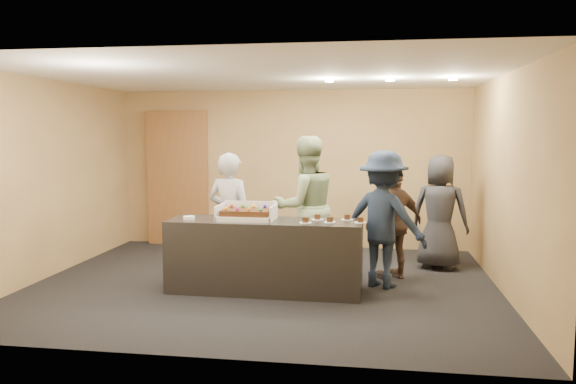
% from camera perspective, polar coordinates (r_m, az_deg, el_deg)
% --- Properties ---
extents(room, '(6.04, 6.00, 2.70)m').
position_cam_1_polar(room, '(7.26, -2.48, 1.09)').
color(room, black).
rests_on(room, ground).
extents(serving_counter, '(2.41, 0.73, 0.90)m').
position_cam_1_polar(serving_counter, '(7.03, -2.36, -6.50)').
color(serving_counter, black).
rests_on(serving_counter, floor).
extents(storage_cabinet, '(1.07, 0.15, 2.36)m').
position_cam_1_polar(storage_cabinet, '(10.13, -11.15, 1.42)').
color(storage_cabinet, brown).
rests_on(storage_cabinet, floor).
extents(cake_box, '(0.70, 0.48, 0.21)m').
position_cam_1_polar(cake_box, '(7.01, -4.18, -2.42)').
color(cake_box, white).
rests_on(cake_box, serving_counter).
extents(sheet_cake, '(0.60, 0.41, 0.12)m').
position_cam_1_polar(sheet_cake, '(6.98, -4.23, -2.03)').
color(sheet_cake, '#38190C').
rests_on(sheet_cake, cake_box).
extents(plate_stack, '(0.15, 0.15, 0.04)m').
position_cam_1_polar(plate_stack, '(7.14, -10.03, -2.58)').
color(plate_stack, white).
rests_on(plate_stack, serving_counter).
extents(slice_a, '(0.15, 0.15, 0.07)m').
position_cam_1_polar(slice_a, '(6.73, 1.79, -2.96)').
color(slice_a, white).
rests_on(slice_a, serving_counter).
extents(slice_b, '(0.15, 0.15, 0.07)m').
position_cam_1_polar(slice_b, '(6.97, 3.01, -2.65)').
color(slice_b, white).
rests_on(slice_b, serving_counter).
extents(slice_c, '(0.15, 0.15, 0.07)m').
position_cam_1_polar(slice_c, '(6.77, 4.29, -2.91)').
color(slice_c, white).
rests_on(slice_c, serving_counter).
extents(slice_d, '(0.15, 0.15, 0.07)m').
position_cam_1_polar(slice_d, '(6.99, 6.03, -2.65)').
color(slice_d, white).
rests_on(slice_d, serving_counter).
extents(slice_e, '(0.15, 0.15, 0.07)m').
position_cam_1_polar(slice_e, '(6.79, 7.38, -2.92)').
color(slice_e, white).
rests_on(slice_e, serving_counter).
extents(person_server_grey, '(0.71, 0.55, 1.72)m').
position_cam_1_polar(person_server_grey, '(7.51, -5.91, -2.55)').
color(person_server_grey, '#A9A9AF').
rests_on(person_server_grey, floor).
extents(person_sage_man, '(1.18, 1.10, 1.93)m').
position_cam_1_polar(person_sage_man, '(7.66, 1.78, -1.54)').
color(person_sage_man, '#8FA577').
rests_on(person_sage_man, floor).
extents(person_navy_man, '(1.30, 1.08, 1.75)m').
position_cam_1_polar(person_navy_man, '(7.27, 9.67, -2.74)').
color(person_navy_man, '#1A2539').
rests_on(person_navy_man, floor).
extents(person_brown_extra, '(0.94, 0.82, 1.53)m').
position_cam_1_polar(person_brown_extra, '(7.71, 10.71, -3.12)').
color(person_brown_extra, brown).
rests_on(person_brown_extra, floor).
extents(person_dark_suit, '(0.94, 0.75, 1.67)m').
position_cam_1_polar(person_dark_suit, '(8.43, 15.17, -1.96)').
color(person_dark_suit, '#26272B').
rests_on(person_dark_suit, floor).
extents(ceiling_spotlights, '(1.72, 0.12, 0.03)m').
position_cam_1_polar(ceiling_spotlights, '(7.63, 10.34, 11.16)').
color(ceiling_spotlights, '#FFEAC6').
rests_on(ceiling_spotlights, ceiling).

